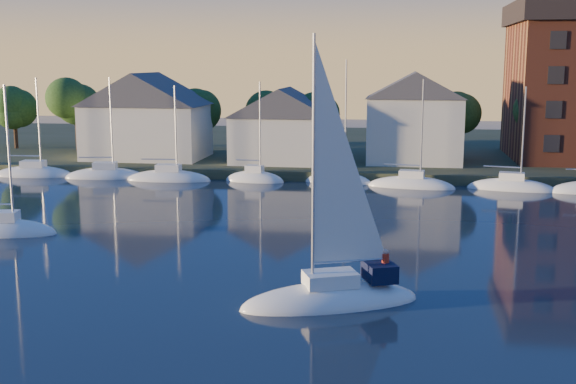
% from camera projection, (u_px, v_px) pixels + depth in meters
% --- Properties ---
extents(shoreline_land, '(160.00, 50.00, 2.00)m').
position_uv_depth(shoreline_land, '(350.00, 152.00, 96.02)').
color(shoreline_land, '#2F3720').
rests_on(shoreline_land, ground).
extents(wooden_dock, '(120.00, 3.00, 1.00)m').
position_uv_depth(wooden_dock, '(335.00, 179.00, 73.65)').
color(wooden_dock, brown).
rests_on(wooden_dock, ground).
extents(clubhouse_west, '(13.65, 9.45, 9.64)m').
position_uv_depth(clubhouse_west, '(147.00, 115.00, 81.74)').
color(clubhouse_west, silver).
rests_on(clubhouse_west, shoreline_land).
extents(clubhouse_centre, '(11.55, 8.40, 8.08)m').
position_uv_depth(clubhouse_centre, '(284.00, 124.00, 78.50)').
color(clubhouse_centre, silver).
rests_on(clubhouse_centre, shoreline_land).
extents(clubhouse_east, '(10.50, 8.40, 9.80)m').
position_uv_depth(clubhouse_east, '(415.00, 116.00, 78.19)').
color(clubhouse_east, silver).
rests_on(clubhouse_east, shoreline_land).
extents(tree_line, '(93.40, 5.40, 8.90)m').
position_uv_depth(tree_line, '(361.00, 103.00, 82.77)').
color(tree_line, '#39271A').
rests_on(tree_line, shoreline_land).
extents(moored_fleet, '(71.50, 2.40, 12.05)m').
position_uv_depth(moored_fleet, '(252.00, 181.00, 71.92)').
color(moored_fleet, silver).
rests_on(moored_fleet, ground).
extents(hero_sailboat, '(9.59, 6.19, 14.25)m').
position_uv_depth(hero_sailboat, '(333.00, 292.00, 35.71)').
color(hero_sailboat, silver).
rests_on(hero_sailboat, ground).
extents(drifting_sailboat_left, '(7.62, 3.64, 11.46)m').
position_uv_depth(drifting_sailboat_left, '(4.00, 233.00, 50.15)').
color(drifting_sailboat_left, silver).
rests_on(drifting_sailboat_left, ground).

